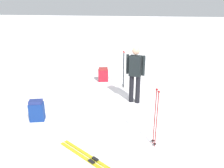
# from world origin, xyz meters

# --- Properties ---
(ground_plane) EXTENTS (80.00, 80.00, 0.00)m
(ground_plane) POSITION_xyz_m (0.00, 0.00, 0.00)
(ground_plane) COLOR white
(skier_standing) EXTENTS (0.30, 0.56, 1.70)m
(skier_standing) POSITION_xyz_m (0.40, -0.63, 0.95)
(skier_standing) COLOR black
(skier_standing) RESTS_ON ground_plane
(ski_pair_near) EXTENTS (1.17, 1.67, 0.05)m
(ski_pair_near) POSITION_xyz_m (-2.46, -0.01, 0.01)
(ski_pair_near) COLOR gold
(ski_pair_near) RESTS_ON ground_plane
(backpack_large_dark) EXTENTS (0.31, 0.42, 0.53)m
(backpack_large_dark) POSITION_xyz_m (2.12, 0.67, 0.26)
(backpack_large_dark) COLOR maroon
(backpack_large_dark) RESTS_ON ground_plane
(backpack_bright) EXTENTS (0.32, 0.41, 0.56)m
(backpack_bright) POSITION_xyz_m (-1.10, 1.79, 0.27)
(backpack_bright) COLOR navy
(backpack_bright) RESTS_ON ground_plane
(ski_poles_planted_near) EXTENTS (0.18, 0.10, 1.31)m
(ski_poles_planted_near) POSITION_xyz_m (1.62, -0.16, 0.73)
(ski_poles_planted_near) COLOR black
(ski_poles_planted_near) RESTS_ON ground_plane
(ski_poles_planted_far) EXTENTS (0.19, 0.11, 1.29)m
(ski_poles_planted_far) POSITION_xyz_m (-1.72, -1.18, 0.71)
(ski_poles_planted_far) COLOR maroon
(ski_poles_planted_far) RESTS_ON ground_plane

